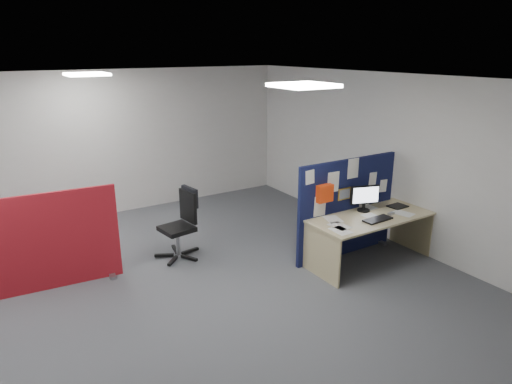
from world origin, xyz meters
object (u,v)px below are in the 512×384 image
red_divider (49,243)px  monitor_main (364,197)px  main_desk (368,225)px  navy_divider (346,207)px  office_chair (183,219)px

red_divider → monitor_main: bearing=-14.5°
main_desk → monitor_main: monitor_main is taller
monitor_main → red_divider: bearing=179.1°
main_desk → red_divider: bearing=158.6°
navy_divider → red_divider: navy_divider is taller
navy_divider → office_chair: (-2.12, 1.26, -0.17)m
main_desk → monitor_main: (0.06, 0.16, 0.38)m
monitor_main → office_chair: bearing=166.0°
navy_divider → red_divider: (-3.98, 1.26, -0.11)m
office_chair → navy_divider: bearing=-39.5°
navy_divider → red_divider: bearing=162.5°
main_desk → office_chair: bearing=144.2°
navy_divider → monitor_main: size_ratio=4.20×
monitor_main → red_divider: red_divider is taller
office_chair → monitor_main: bearing=-41.0°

